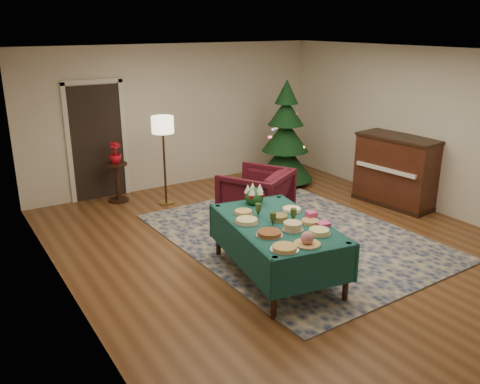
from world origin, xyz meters
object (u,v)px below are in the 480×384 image
potted_plant (115,157)px  floor_lamp (163,130)px  buffet_table (277,234)px  armchair (256,194)px  side_table (117,183)px  gift_box (311,215)px  christmas_tree (285,138)px  piano (396,171)px

potted_plant → floor_lamp: bearing=-40.4°
buffet_table → armchair: size_ratio=2.07×
buffet_table → armchair: 1.81m
floor_lamp → side_table: (-0.67, 0.57, -0.98)m
armchair → floor_lamp: (-0.83, 1.62, 0.83)m
floor_lamp → side_table: size_ratio=2.22×
gift_box → christmas_tree: (2.03, 3.25, 0.14)m
gift_box → floor_lamp: bearing=98.1°
christmas_tree → buffet_table: bearing=-128.2°
gift_box → side_table: size_ratio=0.17×
buffet_table → christmas_tree: size_ratio=0.99×
floor_lamp → christmas_tree: 2.55m
buffet_table → floor_lamp: 3.33m
gift_box → potted_plant: (-1.16, 3.95, 0.03)m
gift_box → armchair: bearing=78.8°
potted_plant → gift_box: bearing=-73.7°
side_table → piano: bearing=-33.6°
floor_lamp → potted_plant: floor_lamp is taller
floor_lamp → potted_plant: bearing=139.6°
gift_box → piano: 3.19m
side_table → potted_plant: 0.47m
gift_box → side_table: gift_box is taller
gift_box → christmas_tree: bearing=58.0°
gift_box → floor_lamp: size_ratio=0.08×
floor_lamp → potted_plant: size_ratio=4.06×
christmas_tree → gift_box: bearing=-122.0°
buffet_table → potted_plant: potted_plant is taller
side_table → christmas_tree: size_ratio=0.34×
christmas_tree → piano: christmas_tree is taller
floor_lamp → piano: floor_lamp is taller
armchair → piano: (2.59, -0.52, 0.11)m
christmas_tree → potted_plant: bearing=167.5°
side_table → potted_plant: bearing=116.6°
potted_plant → christmas_tree: (3.19, -0.71, 0.11)m
buffet_table → gift_box: gift_box is taller
gift_box → armchair: 1.81m
buffet_table → potted_plant: bearing=100.8°
buffet_table → piano: (3.36, 1.10, 0.01)m
buffet_table → piano: piano is taller
potted_plant → christmas_tree: bearing=-12.5°
side_table → piano: piano is taller
gift_box → armchair: (0.35, 1.76, -0.29)m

